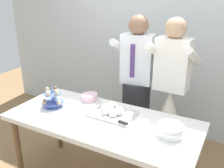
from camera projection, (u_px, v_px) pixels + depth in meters
rear_wall at (157, 26)px, 3.29m from camera, size 5.20×0.10×2.90m
dessert_table at (102, 126)px, 2.37m from camera, size 1.80×0.80×0.78m
cupcake_stand at (53, 99)px, 2.56m from camera, size 0.23×0.23×0.21m
main_cake_tray at (112, 111)px, 2.40m from camera, size 0.43×0.31×0.12m
plate_stack at (170, 130)px, 2.06m from camera, size 0.21×0.21×0.10m
round_cake at (90, 98)px, 2.70m from camera, size 0.24×0.24×0.08m
person_groom at (136, 96)px, 2.90m from camera, size 0.51×0.54×1.66m
person_bride at (168, 118)px, 2.76m from camera, size 0.56×0.56×1.66m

